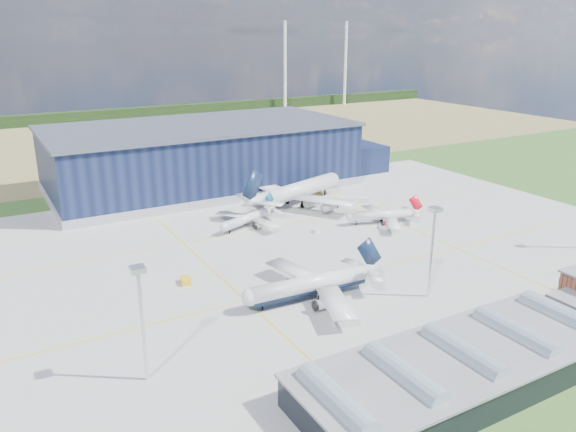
{
  "coord_description": "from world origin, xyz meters",
  "views": [
    {
      "loc": [
        -81.77,
        -121.45,
        62.16
      ],
      "look_at": [
        -2.89,
        16.92,
        9.51
      ],
      "focal_mm": 35.0,
      "sensor_mm": 36.0,
      "label": 1
    }
  ],
  "objects_px": {
    "airliner_red": "(382,211)",
    "car_b": "(503,304)",
    "light_mast_west": "(141,306)",
    "airliner_navy": "(309,275)",
    "airliner_regional": "(247,214)",
    "light_mast_center": "(433,238)",
    "gse_tug_a": "(185,281)",
    "gse_cart_a": "(316,231)",
    "gse_tug_c": "(318,191)",
    "gse_van_a": "(330,297)",
    "gse_cart_b": "(384,227)",
    "hangar": "(208,158)",
    "car_a": "(452,337)",
    "gse_van_c": "(519,305)",
    "airliner_widebody": "(298,182)",
    "gse_van_b": "(362,200)"
  },
  "relations": [
    {
      "from": "airliner_widebody",
      "to": "car_a",
      "type": "relative_size",
      "value": 13.47
    },
    {
      "from": "light_mast_center",
      "to": "gse_van_c",
      "type": "relative_size",
      "value": 4.22
    },
    {
      "from": "light_mast_west",
      "to": "airliner_navy",
      "type": "relative_size",
      "value": 0.58
    },
    {
      "from": "airliner_widebody",
      "to": "gse_cart_a",
      "type": "distance_m",
      "value": 32.06
    },
    {
      "from": "hangar",
      "to": "airliner_red",
      "type": "height_order",
      "value": "hangar"
    },
    {
      "from": "airliner_regional",
      "to": "airliner_navy",
      "type": "bearing_deg",
      "value": 56.63
    },
    {
      "from": "car_a",
      "to": "gse_cart_a",
      "type": "bearing_deg",
      "value": -8.56
    },
    {
      "from": "airliner_navy",
      "to": "airliner_red",
      "type": "xyz_separation_m",
      "value": [
        51.11,
        36.17,
        -1.86
      ]
    },
    {
      "from": "gse_van_a",
      "to": "airliner_navy",
      "type": "bearing_deg",
      "value": 63.27
    },
    {
      "from": "airliner_navy",
      "to": "gse_van_b",
      "type": "distance_m",
      "value": 83.99
    },
    {
      "from": "hangar",
      "to": "gse_van_c",
      "type": "distance_m",
      "value": 142.68
    },
    {
      "from": "gse_van_a",
      "to": "car_b",
      "type": "xyz_separation_m",
      "value": [
        34.29,
        -22.45,
        -0.61
      ]
    },
    {
      "from": "gse_van_b",
      "to": "car_a",
      "type": "distance_m",
      "value": 99.64
    },
    {
      "from": "airliner_widebody",
      "to": "gse_tug_a",
      "type": "relative_size",
      "value": 14.09
    },
    {
      "from": "car_b",
      "to": "gse_tug_c",
      "type": "bearing_deg",
      "value": -24.89
    },
    {
      "from": "airliner_navy",
      "to": "gse_tug_a",
      "type": "distance_m",
      "value": 33.36
    },
    {
      "from": "airliner_red",
      "to": "airliner_widebody",
      "type": "bearing_deg",
      "value": -50.4
    },
    {
      "from": "gse_tug_a",
      "to": "gse_cart_a",
      "type": "height_order",
      "value": "gse_tug_a"
    },
    {
      "from": "car_a",
      "to": "car_b",
      "type": "distance_m",
      "value": 22.34
    },
    {
      "from": "gse_van_a",
      "to": "light_mast_center",
      "type": "bearing_deg",
      "value": -97.72
    },
    {
      "from": "gse_van_b",
      "to": "car_b",
      "type": "xyz_separation_m",
      "value": [
        -21.96,
        -84.36,
        -0.51
      ]
    },
    {
      "from": "gse_tug_a",
      "to": "gse_van_c",
      "type": "distance_m",
      "value": 81.88
    },
    {
      "from": "gse_tug_a",
      "to": "car_b",
      "type": "height_order",
      "value": "gse_tug_a"
    },
    {
      "from": "gse_tug_c",
      "to": "gse_van_a",
      "type": "bearing_deg",
      "value": -102.16
    },
    {
      "from": "airliner_widebody",
      "to": "gse_van_b",
      "type": "xyz_separation_m",
      "value": [
        22.38,
        -10.43,
        -7.6
      ]
    },
    {
      "from": "airliner_navy",
      "to": "airliner_regional",
      "type": "height_order",
      "value": "airliner_navy"
    },
    {
      "from": "airliner_regional",
      "to": "gse_tug_a",
      "type": "bearing_deg",
      "value": 21.14
    },
    {
      "from": "light_mast_west",
      "to": "gse_tug_a",
      "type": "height_order",
      "value": "light_mast_west"
    },
    {
      "from": "gse_van_a",
      "to": "car_a",
      "type": "distance_m",
      "value": 30.37
    },
    {
      "from": "airliner_red",
      "to": "car_b",
      "type": "distance_m",
      "value": 63.51
    },
    {
      "from": "airliner_navy",
      "to": "gse_van_b",
      "type": "relative_size",
      "value": 8.3
    },
    {
      "from": "gse_cart_a",
      "to": "car_a",
      "type": "height_order",
      "value": "car_a"
    },
    {
      "from": "airliner_regional",
      "to": "hangar",
      "type": "bearing_deg",
      "value": -121.95
    },
    {
      "from": "light_mast_center",
      "to": "gse_tug_a",
      "type": "distance_m",
      "value": 63.14
    },
    {
      "from": "light_mast_west",
      "to": "airliner_widebody",
      "type": "relative_size",
      "value": 0.43
    },
    {
      "from": "hangar",
      "to": "airliner_navy",
      "type": "relative_size",
      "value": 3.68
    },
    {
      "from": "airliner_widebody",
      "to": "airliner_regional",
      "type": "relative_size",
      "value": 1.92
    },
    {
      "from": "gse_tug_c",
      "to": "car_b",
      "type": "relative_size",
      "value": 0.95
    },
    {
      "from": "airliner_regional",
      "to": "car_b",
      "type": "distance_m",
      "value": 86.24
    },
    {
      "from": "hangar",
      "to": "light_mast_west",
      "type": "xyz_separation_m",
      "value": [
        -62.81,
        -124.8,
        3.82
      ]
    },
    {
      "from": "hangar",
      "to": "gse_tug_c",
      "type": "xyz_separation_m",
      "value": [
        33.77,
        -32.8,
        -10.88
      ]
    },
    {
      "from": "gse_van_c",
      "to": "light_mast_center",
      "type": "bearing_deg",
      "value": 46.58
    },
    {
      "from": "gse_cart_b",
      "to": "car_b",
      "type": "distance_m",
      "value": 58.5
    },
    {
      "from": "airliner_regional",
      "to": "gse_tug_c",
      "type": "height_order",
      "value": "airliner_regional"
    },
    {
      "from": "hangar",
      "to": "car_b",
      "type": "height_order",
      "value": "hangar"
    },
    {
      "from": "airliner_widebody",
      "to": "gse_cart_a",
      "type": "height_order",
      "value": "airliner_widebody"
    },
    {
      "from": "airliner_navy",
      "to": "car_b",
      "type": "height_order",
      "value": "airliner_navy"
    },
    {
      "from": "airliner_red",
      "to": "airliner_regional",
      "type": "bearing_deg",
      "value": -8.3
    },
    {
      "from": "light_mast_west",
      "to": "airliner_widebody",
      "type": "distance_m",
      "value": 115.62
    },
    {
      "from": "airliner_red",
      "to": "gse_van_c",
      "type": "bearing_deg",
      "value": 97.43
    }
  ]
}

